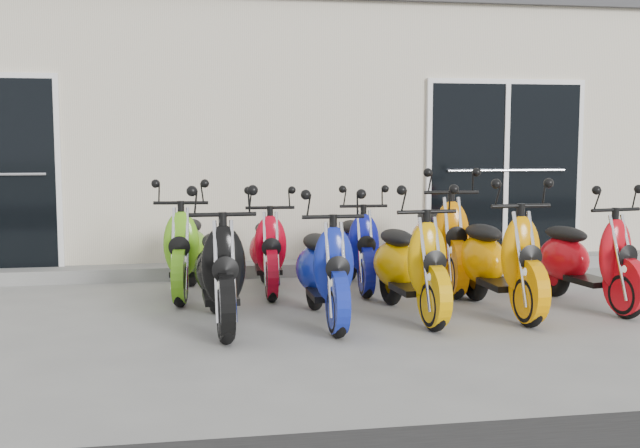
% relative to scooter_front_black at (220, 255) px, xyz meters
% --- Properties ---
extents(ground, '(80.00, 80.00, 0.00)m').
position_rel_scooter_front_black_xyz_m(ground, '(1.05, 0.45, -0.62)').
color(ground, gray).
rests_on(ground, ground).
extents(building, '(14.00, 6.00, 3.20)m').
position_rel_scooter_front_black_xyz_m(building, '(1.05, 5.65, 0.98)').
color(building, beige).
rests_on(building, ground).
extents(roof_cap, '(14.20, 6.20, 0.16)m').
position_rel_scooter_front_black_xyz_m(roof_cap, '(1.05, 5.65, 2.66)').
color(roof_cap, '#3F3F42').
rests_on(roof_cap, building).
extents(front_step, '(14.00, 0.40, 0.15)m').
position_rel_scooter_front_black_xyz_m(front_step, '(1.05, 2.47, -0.54)').
color(front_step, gray).
rests_on(front_step, ground).
extents(door_left, '(1.07, 0.08, 2.22)m').
position_rel_scooter_front_black_xyz_m(door_left, '(-2.15, 2.62, 0.64)').
color(door_left, black).
rests_on(door_left, front_step).
extents(door_right, '(2.02, 0.08, 2.22)m').
position_rel_scooter_front_black_xyz_m(door_right, '(3.65, 2.62, 0.64)').
color(door_right, black).
rests_on(door_right, front_step).
extents(scooter_front_black, '(0.65, 1.69, 1.24)m').
position_rel_scooter_front_black_xyz_m(scooter_front_black, '(0.00, 0.00, 0.00)').
color(scooter_front_black, black).
rests_on(scooter_front_black, ground).
extents(scooter_front_blue, '(0.60, 1.62, 1.19)m').
position_rel_scooter_front_black_xyz_m(scooter_front_blue, '(0.90, 0.02, -0.02)').
color(scooter_front_blue, '#112299').
rests_on(scooter_front_blue, ground).
extents(scooter_front_orange_a, '(0.72, 1.69, 1.22)m').
position_rel_scooter_front_black_xyz_m(scooter_front_orange_a, '(1.70, 0.10, -0.01)').
color(scooter_front_orange_a, '#DE9B01').
rests_on(scooter_front_orange_a, ground).
extents(scooter_front_orange_b, '(0.70, 1.74, 1.26)m').
position_rel_scooter_front_black_xyz_m(scooter_front_orange_b, '(2.55, 0.12, 0.01)').
color(scooter_front_orange_b, orange).
rests_on(scooter_front_orange_b, ground).
extents(scooter_front_red, '(0.83, 1.68, 1.19)m').
position_rel_scooter_front_black_xyz_m(scooter_front_red, '(3.48, 0.23, -0.03)').
color(scooter_front_red, red).
rests_on(scooter_front_red, ground).
extents(scooter_back_green, '(0.79, 1.70, 1.21)m').
position_rel_scooter_front_black_xyz_m(scooter_back_green, '(-0.27, 1.43, -0.01)').
color(scooter_back_green, '#60AE19').
rests_on(scooter_back_green, ground).
extents(scooter_back_red, '(0.63, 1.56, 1.13)m').
position_rel_scooter_front_black_xyz_m(scooter_back_red, '(0.58, 1.49, -0.05)').
color(scooter_back_red, '#B40418').
rests_on(scooter_back_red, ground).
extents(scooter_back_blue, '(0.63, 1.56, 1.13)m').
position_rel_scooter_front_black_xyz_m(scooter_back_blue, '(1.53, 1.49, -0.05)').
color(scooter_back_blue, '#0D1287').
rests_on(scooter_back_blue, ground).
extents(scooter_back_yellow, '(0.75, 1.80, 1.31)m').
position_rel_scooter_front_black_xyz_m(scooter_back_yellow, '(2.40, 1.37, 0.03)').
color(scooter_back_yellow, orange).
rests_on(scooter_back_yellow, ground).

